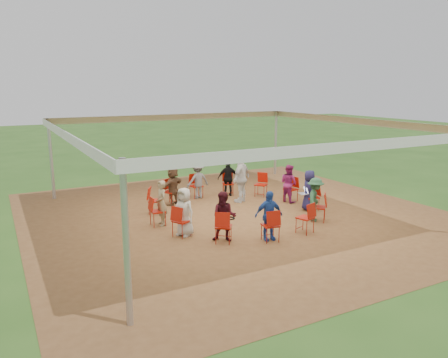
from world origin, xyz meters
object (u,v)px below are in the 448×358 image
chair_8 (182,221)px  chair_10 (270,225)px  person_seated_1 (289,183)px  laptop (305,192)px  chair_2 (261,185)px  person_seated_7 (224,217)px  person_seated_0 (309,190)px  person_seated_2 (228,178)px  standing_person (241,178)px  chair_11 (305,218)px  chair_12 (319,207)px  person_seated_4 (173,186)px  person_seated_9 (315,199)px  chair_5 (170,192)px  chair_0 (312,197)px  person_seated_5 (161,203)px  chair_1 (291,189)px  cable_coil (229,218)px  chair_3 (228,184)px  chair_7 (158,211)px  chair_4 (196,186)px  chair_9 (224,227)px  person_seated_6 (184,212)px  person_seated_8 (269,216)px  chair_6 (155,201)px  person_seated_3 (198,180)px

chair_8 → chair_10: bearing=27.7°
person_seated_1 → laptop: bearing=158.7°
person_seated_1 → chair_2: bearing=8.5°
person_seated_1 → person_seated_7: 4.75m
person_seated_0 → person_seated_2: (-1.45, 3.04, 0.00)m
person_seated_2 → person_seated_7: same height
person_seated_1 → standing_person: size_ratio=0.79×
chair_11 → chair_12: size_ratio=1.00×
chair_2 → chair_10: bearing=110.8°
person_seated_4 → person_seated_9: bearing=96.9°
chair_5 → chair_10: bearing=69.2°
chair_0 → person_seated_5: person_seated_5 is taller
chair_10 → chair_12: bearing=27.7°
chair_1 → standing_person: standing_person is taller
person_seated_7 → person_seated_9: (3.35, 0.28, 0.00)m
standing_person → cable_coil: size_ratio=3.77×
chair_3 → person_seated_7: (-2.56, -4.48, 0.25)m
chair_7 → laptop: 5.01m
chair_1 → person_seated_9: bearing=149.8°
chair_7 → person_seated_4: 2.43m
chair_0 → chair_5: (-3.98, 2.98, 0.00)m
chair_2 → person_seated_5: 4.86m
chair_10 → chair_5: bearing=110.8°
person_seated_7 → laptop: size_ratio=3.41×
chair_4 → chair_12: (2.14, -4.49, 0.00)m
chair_11 → person_seated_5: (-3.38, 2.62, 0.25)m
chair_0 → chair_9: size_ratio=1.00×
chair_0 → person_seated_6: person_seated_6 is taller
chair_2 → chair_11: size_ratio=1.00×
chair_7 → person_seated_2: size_ratio=0.65×
chair_12 → person_seated_1: (0.57, 2.35, 0.25)m
person_seated_5 → chair_5: bearing=154.8°
chair_5 → person_seated_4: person_seated_4 is taller
chair_7 → person_seated_4: (1.30, 2.04, 0.25)m
chair_3 → person_seated_8: person_seated_8 is taller
chair_8 → cable_coil: bearing=87.3°
cable_coil → person_seated_4: bearing=111.2°
chair_2 → chair_11: 4.37m
chair_6 → person_seated_3: person_seated_3 is taller
chair_4 → chair_6: same height
person_seated_1 → person_seated_4: bearing=55.4°
chair_0 → chair_12: (-0.63, -1.10, 0.00)m
person_seated_3 → standing_person: bearing=129.6°
person_seated_3 → laptop: person_seated_3 is taller
chair_1 → chair_4: (-2.82, 2.11, 0.00)m
person_seated_5 → person_seated_6: bearing=13.8°
chair_5 → person_seated_2: size_ratio=0.65×
chair_11 → person_seated_7: size_ratio=0.65×
chair_5 → person_seated_3: size_ratio=0.65×
chair_3 → chair_5: size_ratio=1.00×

